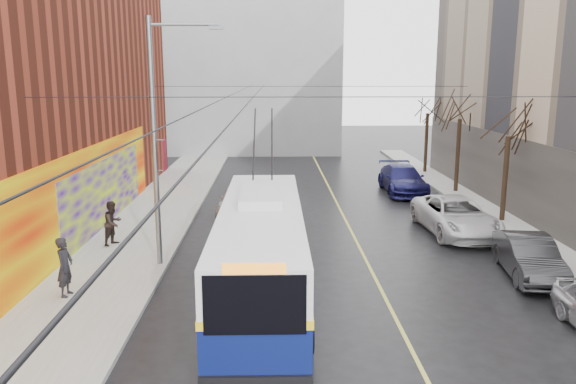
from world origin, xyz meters
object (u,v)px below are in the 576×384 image
tree_near (510,120)px  trolleybus (261,248)px  tree_mid (461,106)px  pedestrian_b (113,223)px  streetlight_pole (159,137)px  parked_car_b (529,257)px  following_car (239,199)px  parked_car_d (403,179)px  pedestrian_a (65,267)px  tree_far (428,102)px  parked_car_c (456,216)px

tree_near → trolleybus: bearing=-142.5°
tree_near → tree_mid: bearing=90.0°
tree_mid → pedestrian_b: bearing=-149.1°
streetlight_pole → tree_near: streetlight_pole is taller
parked_car_b → following_car: size_ratio=0.97×
tree_near → streetlight_pole: bearing=-158.4°
parked_car_d → pedestrian_a: pedestrian_a is taller
parked_car_d → pedestrian_b: size_ratio=3.09×
tree_far → parked_car_b: 21.91m
tree_mid → pedestrian_a: (-17.64, -16.06, -4.15)m
following_car → pedestrian_a: (-4.81, -11.28, 0.33)m
parked_car_c → tree_mid: bearing=68.7°
tree_mid → trolleybus: bearing=-125.9°
tree_mid → parked_car_c: tree_mid is taller
pedestrian_a → pedestrian_b: (-0.01, 5.48, -0.04)m
tree_far → pedestrian_a: 29.31m
tree_mid → pedestrian_b: tree_mid is taller
streetlight_pole → parked_car_d: streetlight_pole is taller
tree_near → pedestrian_b: (-17.65, -3.57, -3.91)m
parked_car_d → parked_car_c: bearing=-87.2°
parked_car_c → pedestrian_b: size_ratio=3.17×
trolleybus → following_car: trolleybus is taller
streetlight_pole → tree_mid: (15.14, 13.00, 0.41)m
parked_car_d → following_car: bearing=-151.8°
tree_mid → parked_car_c: (-2.85, -8.75, -4.45)m
tree_mid → parked_car_d: 5.47m
streetlight_pole → trolleybus: 5.66m
parked_car_d → tree_mid: bearing=-4.0°
following_car → pedestrian_a: pedestrian_a is taller
parked_car_b → parked_car_c: size_ratio=0.76×
trolleybus → tree_far: bearing=63.5°
parked_car_b → parked_car_d: size_ratio=0.78×
tree_mid → following_car: size_ratio=1.47×
tree_mid → tree_far: tree_mid is taller
parked_car_b → pedestrian_b: 16.05m
streetlight_pole → pedestrian_b: (-2.51, 2.43, -3.78)m
parked_car_b → streetlight_pole: bearing=-178.2°
tree_near → parked_car_d: 8.95m
streetlight_pole → pedestrian_a: bearing=-129.3°
trolleybus → pedestrian_a: 6.19m
tree_mid → tree_far: 7.00m
following_car → parked_car_c: bearing=-15.5°
pedestrian_a → parked_car_b: bearing=-78.8°
parked_car_c → pedestrian_a: bearing=-156.9°
parked_car_c → parked_car_b: bearing=-85.2°
pedestrian_b → following_car: bearing=-13.5°
parked_car_c → parked_car_d: parked_car_d is taller
streetlight_pole → trolleybus: bearing=-37.5°
tree_far → pedestrian_a: bearing=-127.4°
parked_car_d → tree_near: bearing=-65.6°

